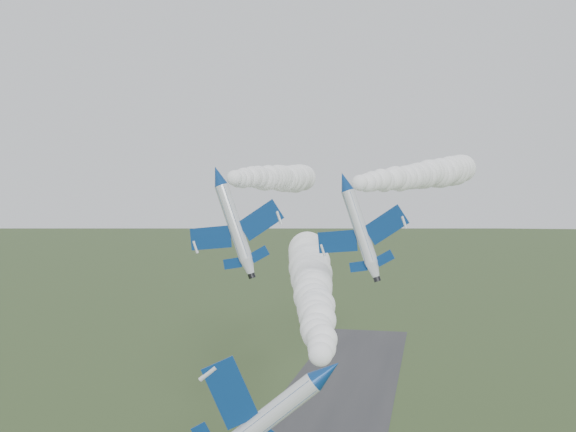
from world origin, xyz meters
TOP-DOWN VIEW (x-y plane):
  - jet_lead at (12.88, -6.31)m, footprint 6.59×12.08m
  - smoke_trail_jet_lead at (6.02, 25.63)m, footprint 19.23×60.39m
  - jet_pair_left at (-2.90, 17.97)m, footprint 9.90×12.60m
  - smoke_trail_jet_pair_left at (-3.66, 48.10)m, footprint 5.05×53.96m
  - jet_pair_right at (10.71, 18.16)m, footprint 9.43×11.71m
  - smoke_trail_jet_pair_right at (18.71, 55.49)m, footprint 20.15×71.09m

SIDE VIEW (x-z plane):
  - jet_lead at x=12.88m, z-range 26.63..34.58m
  - smoke_trail_jet_lead at x=6.02m, z-range 29.14..35.12m
  - jet_pair_right at x=10.71m, z-range 41.86..45.73m
  - jet_pair_left at x=-2.90m, z-range 42.42..46.60m
  - smoke_trail_jet_pair_left at x=-3.66m, z-range 42.85..47.77m
  - smoke_trail_jet_pair_right at x=18.71m, z-range 43.21..48.75m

